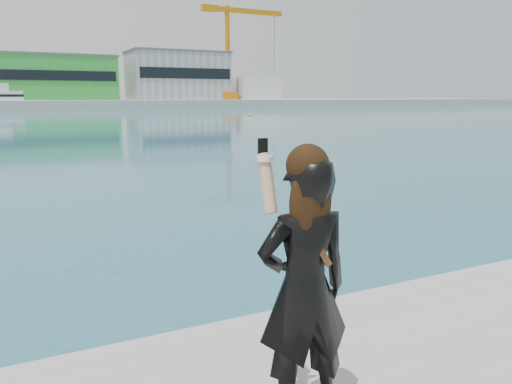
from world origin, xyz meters
TOP-DOWN VIEW (x-y plane):
  - far_quay at (0.00, 130.00)m, footprint 320.00×40.00m
  - warehouse_green at (8.00, 127.98)m, footprint 30.60×16.36m
  - warehouse_grey_right at (40.00, 127.98)m, footprint 25.50×15.35m
  - ancillary_shed at (62.00, 126.00)m, footprint 12.00×10.00m
  - dock_crane at (53.20, 122.00)m, footprint 23.00×4.00m
  - flagpole_right at (22.09, 121.00)m, footprint 1.28×0.16m
  - motor_yacht at (-2.51, 113.33)m, footprint 16.20×8.40m
  - buoy_near at (31.67, 66.49)m, footprint 0.50×0.50m
  - woman at (-0.26, -0.56)m, footprint 0.69×0.49m

SIDE VIEW (x-z plane):
  - buoy_near at x=31.67m, z-range -0.25..0.25m
  - far_quay at x=0.00m, z-range 0.00..2.00m
  - woman at x=-0.26m, z-range 0.81..2.68m
  - motor_yacht at x=-2.51m, z-range -1.59..5.69m
  - ancillary_shed at x=62.00m, z-range 2.00..8.00m
  - flagpole_right at x=22.09m, z-range 2.54..10.54m
  - warehouse_green at x=8.00m, z-range 2.01..12.51m
  - warehouse_grey_right at x=40.00m, z-range 2.01..14.51m
  - dock_crane at x=53.20m, z-range 3.07..27.07m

